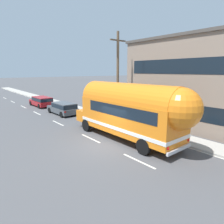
# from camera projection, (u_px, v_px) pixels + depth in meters

# --- Properties ---
(ground_plane) EXTENTS (300.00, 300.00, 0.00)m
(ground_plane) POSITION_uv_depth(u_px,v_px,m) (105.00, 145.00, 13.44)
(ground_plane) COLOR #4C4C4F
(lane_markings) EXTENTS (4.10, 80.00, 0.01)m
(lane_markings) POSITION_uv_depth(u_px,v_px,m) (59.00, 110.00, 25.27)
(lane_markings) COLOR silver
(lane_markings) RESTS_ON ground
(sidewalk_slab) EXTENTS (2.04, 90.00, 0.15)m
(sidewalk_slab) POSITION_uv_depth(u_px,v_px,m) (88.00, 112.00, 24.10)
(sidewalk_slab) COLOR #ADA89E
(sidewalk_slab) RESTS_ON ground
(utility_pole) EXTENTS (1.80, 0.24, 8.50)m
(utility_pole) POSITION_uv_depth(u_px,v_px,m) (118.00, 77.00, 18.83)
(utility_pole) COLOR brown
(utility_pole) RESTS_ON ground
(painted_bus) EXTENTS (2.70, 10.79, 4.12)m
(painted_bus) POSITION_uv_depth(u_px,v_px,m) (132.00, 109.00, 13.85)
(painted_bus) COLOR orange
(painted_bus) RESTS_ON ground
(car_lead) EXTENTS (2.03, 4.62, 1.37)m
(car_lead) POSITION_uv_depth(u_px,v_px,m) (63.00, 108.00, 22.86)
(car_lead) COLOR #474C51
(car_lead) RESTS_ON ground
(car_second) EXTENTS (2.06, 4.75, 1.37)m
(car_second) POSITION_uv_depth(u_px,v_px,m) (42.00, 101.00, 27.93)
(car_second) COLOR #A5191E
(car_second) RESTS_ON ground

